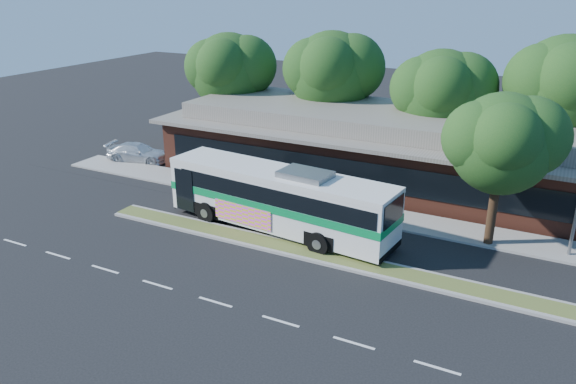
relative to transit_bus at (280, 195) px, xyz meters
The scene contains 12 objects.
ground 5.01m from the transit_bus, 31.23° to the right, with size 120.00×120.00×0.00m, color black.
median_strip 4.73m from the transit_bus, 24.43° to the right, with size 26.00×1.10×0.15m, color #455D27.
sidewalk 5.94m from the transit_bus, 45.45° to the left, with size 44.00×2.60×0.12m, color gray.
parking_lot 16.10m from the transit_bus, 151.57° to the left, with size 14.00×12.00×0.01m, color black.
plaza_building 11.31m from the transit_bus, 69.58° to the left, with size 33.20×11.20×4.45m.
tree_bg_a 17.06m from the transit_bus, 129.84° to the left, with size 6.47×5.80×8.63m.
tree_bg_b 14.61m from the transit_bus, 100.79° to the left, with size 6.69×6.00×9.00m.
tree_bg_c 14.29m from the transit_bus, 67.22° to the left, with size 6.24×5.60×8.26m.
tree_bg_d 19.05m from the transit_bus, 47.98° to the left, with size 6.91×6.20×9.37m.
transit_bus is the anchor object (origin of this frame).
sedan 15.77m from the transit_bus, 158.48° to the left, with size 1.83×4.51×1.31m, color silver.
sidewalk_tree 11.30m from the transit_bus, 17.69° to the left, with size 5.32×4.77×7.57m.
Camera 1 is at (8.65, -21.18, 12.32)m, focal length 35.00 mm.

